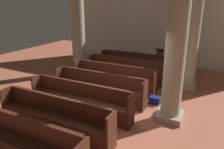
# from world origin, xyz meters

# --- Properties ---
(ground_plane) EXTENTS (19.20, 19.20, 0.00)m
(ground_plane) POSITION_xyz_m (0.00, 0.00, 0.00)
(ground_plane) COLOR #AD5B42
(back_wall) EXTENTS (10.00, 0.16, 4.50)m
(back_wall) POSITION_xyz_m (0.00, 6.08, 2.25)
(back_wall) COLOR silver
(back_wall) RESTS_ON ground
(pew_row_0) EXTENTS (3.28, 0.47, 0.92)m
(pew_row_0) POSITION_xyz_m (-0.77, 3.90, 0.50)
(pew_row_0) COLOR #4C2316
(pew_row_0) RESTS_ON ground
(pew_row_1) EXTENTS (3.28, 0.46, 0.92)m
(pew_row_1) POSITION_xyz_m (-0.77, 2.80, 0.50)
(pew_row_1) COLOR #4C2316
(pew_row_1) RESTS_ON ground
(pew_row_2) EXTENTS (3.28, 0.47, 0.92)m
(pew_row_2) POSITION_xyz_m (-0.77, 1.70, 0.50)
(pew_row_2) COLOR #4C2316
(pew_row_2) RESTS_ON ground
(pew_row_3) EXTENTS (3.28, 0.46, 0.92)m
(pew_row_3) POSITION_xyz_m (-0.77, 0.60, 0.50)
(pew_row_3) COLOR #4C2316
(pew_row_3) RESTS_ON ground
(pew_row_4) EXTENTS (3.28, 0.46, 0.92)m
(pew_row_4) POSITION_xyz_m (-0.77, -0.50, 0.50)
(pew_row_4) COLOR #4C2316
(pew_row_4) RESTS_ON ground
(pew_row_5) EXTENTS (3.28, 0.47, 0.92)m
(pew_row_5) POSITION_xyz_m (-0.77, -1.60, 0.50)
(pew_row_5) COLOR #4C2316
(pew_row_5) RESTS_ON ground
(pew_row_6) EXTENTS (3.28, 0.46, 0.92)m
(pew_row_6) POSITION_xyz_m (-0.77, -2.70, 0.50)
(pew_row_6) COLOR #4C2316
(pew_row_6) RESTS_ON ground
(pillar_aisle_side) EXTENTS (0.86, 0.86, 3.87)m
(pillar_aisle_side) POSITION_xyz_m (1.66, 3.15, 2.01)
(pillar_aisle_side) COLOR #9F967E
(pillar_aisle_side) RESTS_ON ground
(pillar_far_side) EXTENTS (0.86, 0.86, 3.87)m
(pillar_far_side) POSITION_xyz_m (-3.15, 2.88, 2.01)
(pillar_far_side) COLOR #9F967E
(pillar_far_side) RESTS_ON ground
(pillar_aisle_rear) EXTENTS (0.78, 0.78, 3.87)m
(pillar_aisle_rear) POSITION_xyz_m (1.66, 0.41, 2.01)
(pillar_aisle_rear) COLOR #9F967E
(pillar_aisle_rear) RESTS_ON ground
(lectern) EXTENTS (0.48, 0.45, 1.08)m
(lectern) POSITION_xyz_m (0.12, 4.87, 0.45)
(lectern) COLOR #562B1A
(lectern) RESTS_ON ground
(hymn_book) EXTENTS (0.15, 0.19, 0.03)m
(hymn_book) POSITION_xyz_m (-0.76, 2.99, 0.94)
(hymn_book) COLOR maroon
(hymn_book) RESTS_ON pew_row_1
(kneeler_box_navy) EXTENTS (0.34, 0.27, 0.23)m
(kneeler_box_navy) POSITION_xyz_m (1.01, 1.17, 0.11)
(kneeler_box_navy) COLOR navy
(kneeler_box_navy) RESTS_ON ground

